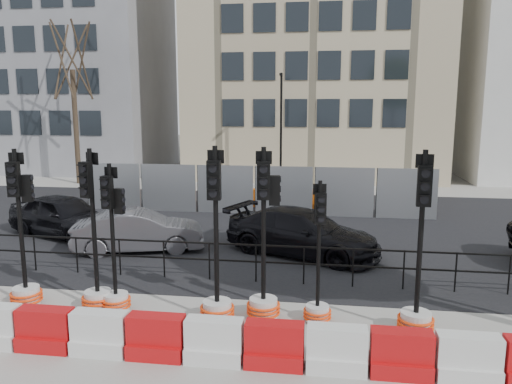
% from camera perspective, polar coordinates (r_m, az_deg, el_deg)
% --- Properties ---
extents(ground, '(120.00, 120.00, 0.00)m').
position_cam_1_polar(ground, '(11.94, -6.69, -11.94)').
color(ground, '#51514C').
rests_on(ground, ground).
extents(sidewalk_near, '(40.00, 6.00, 0.02)m').
position_cam_1_polar(sidewalk_near, '(9.35, -11.66, -18.58)').
color(sidewalk_near, gray).
rests_on(sidewalk_near, ground).
extents(road, '(40.00, 14.00, 0.03)m').
position_cam_1_polar(road, '(18.47, -1.11, -3.87)').
color(road, black).
rests_on(road, ground).
extents(sidewalk_far, '(40.00, 4.00, 0.02)m').
position_cam_1_polar(sidewalk_far, '(27.21, 1.97, 0.64)').
color(sidewalk_far, gray).
rests_on(sidewalk_far, ground).
extents(building_grey, '(11.00, 9.06, 14.00)m').
position_cam_1_polar(building_grey, '(36.88, -19.65, 13.44)').
color(building_grey, gray).
rests_on(building_grey, ground).
extents(building_cream, '(15.00, 10.06, 18.00)m').
position_cam_1_polar(building_cream, '(33.00, 6.90, 17.89)').
color(building_cream, beige).
rests_on(building_cream, ground).
extents(kerb_railing, '(18.00, 0.04, 1.00)m').
position_cam_1_polar(kerb_railing, '(12.81, -5.36, -7.12)').
color(kerb_railing, black).
rests_on(kerb_railing, ground).
extents(heras_fencing, '(14.33, 1.72, 2.00)m').
position_cam_1_polar(heras_fencing, '(21.02, -1.23, -0.21)').
color(heras_fencing, gray).
rests_on(heras_fencing, ground).
extents(lamp_post_far, '(0.12, 0.56, 6.00)m').
position_cam_1_polar(lamp_post_far, '(25.81, 2.87, 7.30)').
color(lamp_post_far, black).
rests_on(lamp_post_far, ground).
extents(tree_bare_far, '(2.00, 2.00, 9.00)m').
position_cam_1_polar(tree_bare_far, '(29.74, -20.30, 13.68)').
color(tree_bare_far, '#473828').
rests_on(tree_bare_far, ground).
extents(barrier_row, '(13.60, 0.50, 0.80)m').
position_cam_1_polar(barrier_row, '(9.35, -11.31, -16.11)').
color(barrier_row, red).
rests_on(barrier_row, ground).
extents(traffic_signal_b, '(0.69, 0.69, 3.52)m').
position_cam_1_polar(traffic_signal_b, '(12.29, -24.95, -8.05)').
color(traffic_signal_b, silver).
rests_on(traffic_signal_b, ground).
extents(traffic_signal_c, '(0.70, 0.70, 3.55)m').
position_cam_1_polar(traffic_signal_c, '(11.51, -17.80, -9.33)').
color(traffic_signal_c, silver).
rests_on(traffic_signal_c, ground).
extents(traffic_signal_d, '(0.64, 0.64, 3.24)m').
position_cam_1_polar(traffic_signal_d, '(11.32, -15.82, -9.35)').
color(traffic_signal_d, silver).
rests_on(traffic_signal_d, ground).
extents(traffic_signal_e, '(0.72, 0.72, 3.65)m').
position_cam_1_polar(traffic_signal_e, '(10.44, -4.51, -10.77)').
color(traffic_signal_e, silver).
rests_on(traffic_signal_e, ground).
extents(traffic_signal_f, '(0.71, 0.71, 3.61)m').
position_cam_1_polar(traffic_signal_f, '(10.51, 0.92, -9.96)').
color(traffic_signal_f, silver).
rests_on(traffic_signal_f, ground).
extents(traffic_signal_g, '(0.58, 0.58, 2.96)m').
position_cam_1_polar(traffic_signal_g, '(10.51, 7.08, -11.49)').
color(traffic_signal_g, silver).
rests_on(traffic_signal_g, ground).
extents(traffic_signal_h, '(0.71, 0.71, 3.62)m').
position_cam_1_polar(traffic_signal_h, '(10.39, 17.93, -11.38)').
color(traffic_signal_h, silver).
rests_on(traffic_signal_h, ground).
extents(car_a, '(4.75, 5.47, 1.45)m').
position_cam_1_polar(car_a, '(18.08, -21.08, -2.55)').
color(car_a, black).
rests_on(car_a, ground).
extents(car_b, '(3.51, 4.64, 1.28)m').
position_cam_1_polar(car_b, '(15.64, -13.22, -4.35)').
color(car_b, '#46464A').
rests_on(car_b, ground).
extents(car_c, '(5.33, 6.09, 1.37)m').
position_cam_1_polar(car_c, '(14.93, 5.32, -4.64)').
color(car_c, black).
rests_on(car_c, ground).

